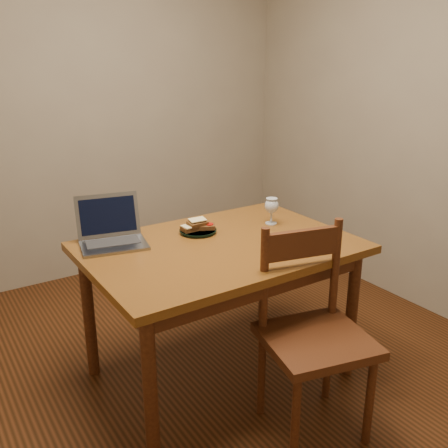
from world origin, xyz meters
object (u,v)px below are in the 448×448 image
table (220,260)px  plate (198,231)px  laptop (111,231)px  chair (314,326)px  milk_glass (271,211)px

table → plate: size_ratio=6.66×
table → laptop: laptop is taller
plate → laptop: bearing=165.1°
chair → laptop: bearing=136.2°
plate → chair: bearing=-79.6°
plate → milk_glass: milk_glass is taller
chair → table: bearing=116.4°
plate → laptop: (-0.43, 0.11, 0.05)m
plate → milk_glass: bearing=-12.9°
table → milk_glass: (0.40, 0.11, 0.16)m
plate → milk_glass: 0.43m
table → chair: bearing=-76.6°
chair → milk_glass: size_ratio=3.56×
table → milk_glass: milk_glass is taller
table → plate: (-0.01, 0.20, 0.09)m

